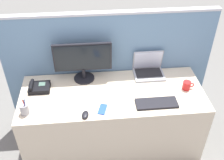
{
  "coord_description": "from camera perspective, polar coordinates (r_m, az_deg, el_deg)",
  "views": [
    {
      "loc": [
        -0.2,
        -2.05,
        2.48
      ],
      "look_at": [
        0.0,
        0.05,
        0.85
      ],
      "focal_mm": 43.75,
      "sensor_mm": 36.0,
      "label": 1
    }
  ],
  "objects": [
    {
      "name": "computer_mouse_right_hand",
      "position": [
        2.46,
        -5.62,
        -7.24
      ],
      "size": [
        0.08,
        0.11,
        0.03
      ],
      "primitive_type": "ellipsoid",
      "rotation": [
        0.0,
        0.0,
        -0.16
      ],
      "color": "black",
      "rests_on": "desk"
    },
    {
      "name": "desktop_monitor",
      "position": [
        2.76,
        -6.13,
        4.26
      ],
      "size": [
        0.59,
        0.21,
        0.42
      ],
      "color": "black",
      "rests_on": "desk"
    },
    {
      "name": "cell_phone_blue_case",
      "position": [
        2.52,
        -1.99,
        -6.12
      ],
      "size": [
        0.1,
        0.15,
        0.01
      ],
      "primitive_type": "cube",
      "rotation": [
        0.0,
        0.0,
        -0.3
      ],
      "color": "blue",
      "rests_on": "desk"
    },
    {
      "name": "ground_plane",
      "position": [
        3.22,
        0.09,
        -12.65
      ],
      "size": [
        10.0,
        10.0,
        0.0
      ],
      "primitive_type": "plane",
      "color": "slate"
    },
    {
      "name": "desk_phone",
      "position": [
        2.82,
        -15.06,
        -1.48
      ],
      "size": [
        0.21,
        0.17,
        0.08
      ],
      "color": "black",
      "rests_on": "desk"
    },
    {
      "name": "coffee_mug",
      "position": [
        2.82,
        15.37,
        -1.09
      ],
      "size": [
        0.12,
        0.08,
        0.09
      ],
      "color": "red",
      "rests_on": "desk"
    },
    {
      "name": "laptop",
      "position": [
        2.95,
        7.6,
        2.47
      ],
      "size": [
        0.32,
        0.26,
        0.25
      ],
      "color": "#9EA0A8",
      "rests_on": "desk"
    },
    {
      "name": "desk",
      "position": [
        2.95,
        0.09,
        -8.1
      ],
      "size": [
        1.82,
        0.72,
        0.73
      ],
      "primitive_type": "cube",
      "color": "beige",
      "rests_on": "ground_plane"
    },
    {
      "name": "keyboard_main",
      "position": [
        2.6,
        9.29,
        -4.81
      ],
      "size": [
        0.39,
        0.15,
        0.02
      ],
      "primitive_type": "cube",
      "rotation": [
        0.0,
        0.0,
        -0.0
      ],
      "color": "black",
      "rests_on": "desk"
    },
    {
      "name": "cubicle_divider",
      "position": [
        3.03,
        -0.65,
        1.84
      ],
      "size": [
        2.23,
        0.08,
        1.41
      ],
      "color": "#6084A3",
      "rests_on": "ground_plane"
    },
    {
      "name": "pen_cup",
      "position": [
        2.57,
        -17.84,
        -5.8
      ],
      "size": [
        0.08,
        0.08,
        0.18
      ],
      "color": "#99999E",
      "rests_on": "desk"
    }
  ]
}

